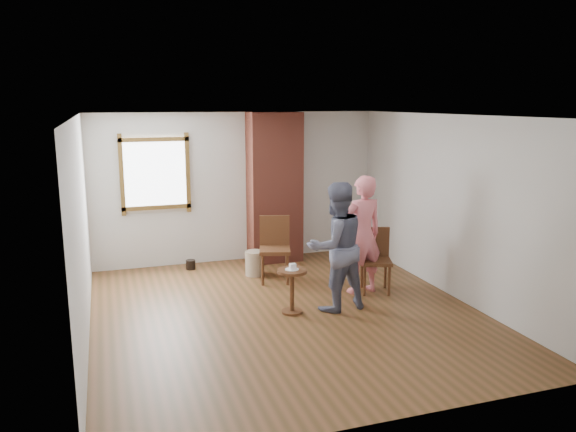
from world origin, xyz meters
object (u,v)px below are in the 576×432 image
at_px(dining_chair_left, 275,245).
at_px(man, 336,247).
at_px(person_pink, 362,235).
at_px(dining_chair_right, 375,256).
at_px(side_table, 292,284).
at_px(stoneware_crock, 255,263).

height_order(dining_chair_left, man, man).
bearing_deg(person_pink, dining_chair_left, -48.65).
bearing_deg(man, dining_chair_left, -84.38).
relative_size(dining_chair_right, side_table, 1.57).
distance_m(side_table, person_pink, 1.41).
bearing_deg(dining_chair_right, side_table, -142.63).
bearing_deg(side_table, dining_chair_left, 82.08).
bearing_deg(side_table, dining_chair_right, 18.22).
relative_size(dining_chair_left, dining_chair_right, 1.08).
bearing_deg(stoneware_crock, dining_chair_right, -40.53).
bearing_deg(dining_chair_right, stoneware_crock, 158.62).
height_order(dining_chair_right, man, man).
distance_m(man, person_pink, 0.81).
xyz_separation_m(side_table, man, (0.61, -0.04, 0.47)).
bearing_deg(dining_chair_left, side_table, -81.62).
xyz_separation_m(dining_chair_left, side_table, (-0.20, -1.43, -0.16)).
bearing_deg(person_pink, stoneware_crock, -51.38).
distance_m(dining_chair_left, man, 1.56).
distance_m(dining_chair_left, person_pink, 1.45).
relative_size(stoneware_crock, dining_chair_left, 0.39).
xyz_separation_m(dining_chair_left, dining_chair_right, (1.27, -0.95, -0.04)).
bearing_deg(side_table, man, -3.70).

